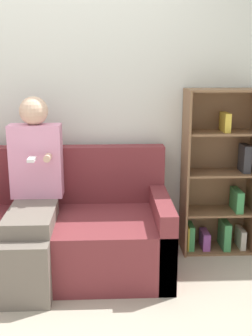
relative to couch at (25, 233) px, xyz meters
The scene contains 5 objects.
ground_plane 0.64m from the couch, 70.31° to the right, with size 14.00×14.00×0.00m, color #B2A893.
back_wall 1.11m from the couch, 67.37° to the left, with size 10.00×0.06×2.55m.
couch is the anchor object (origin of this frame).
adult_seated 0.40m from the couch, 39.84° to the right, with size 0.39×0.84×1.31m.
bookshelf 1.62m from the couch, 10.97° to the left, with size 0.59×0.31×1.35m.
Camera 1 is at (0.45, -2.48, 1.57)m, focal length 45.00 mm.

